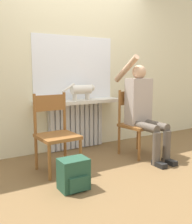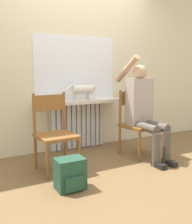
# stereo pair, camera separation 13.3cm
# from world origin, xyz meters

# --- Properties ---
(ground_plane) EXTENTS (12.00, 12.00, 0.00)m
(ground_plane) POSITION_xyz_m (0.00, 0.00, 0.00)
(ground_plane) COLOR brown
(wall_with_window) EXTENTS (7.00, 0.06, 2.70)m
(wall_with_window) POSITION_xyz_m (0.00, 1.23, 1.35)
(wall_with_window) COLOR beige
(wall_with_window) RESTS_ON ground_plane
(radiator) EXTENTS (0.89, 0.08, 0.71)m
(radiator) POSITION_xyz_m (-0.00, 1.15, 0.36)
(radiator) COLOR silver
(radiator) RESTS_ON ground_plane
(windowsill) EXTENTS (1.35, 0.30, 0.05)m
(windowsill) POSITION_xyz_m (0.00, 1.05, 0.74)
(windowsill) COLOR silver
(windowsill) RESTS_ON radiator
(window_glass) EXTENTS (1.29, 0.01, 0.94)m
(window_glass) POSITION_xyz_m (0.00, 1.20, 1.23)
(window_glass) COLOR white
(window_glass) RESTS_ON windowsill
(chair_left) EXTENTS (0.46, 0.46, 0.92)m
(chair_left) POSITION_xyz_m (-0.62, 0.46, 0.47)
(chair_left) COLOR brown
(chair_left) RESTS_ON ground_plane
(chair_right) EXTENTS (0.49, 0.49, 0.92)m
(chair_right) POSITION_xyz_m (0.61, 0.46, 0.47)
(chair_right) COLOR brown
(chair_right) RESTS_ON ground_plane
(person) EXTENTS (0.36, 1.02, 1.41)m
(person) POSITION_xyz_m (0.62, 0.34, 0.70)
(person) COLOR brown
(person) RESTS_ON ground_plane
(cat) EXTENTS (0.53, 0.13, 0.26)m
(cat) POSITION_xyz_m (0.03, 1.00, 0.92)
(cat) COLOR silver
(cat) RESTS_ON windowsill
(backpack) EXTENTS (0.29, 0.24, 0.32)m
(backpack) POSITION_xyz_m (-0.67, -0.12, 0.16)
(backpack) COLOR #234C38
(backpack) RESTS_ON ground_plane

